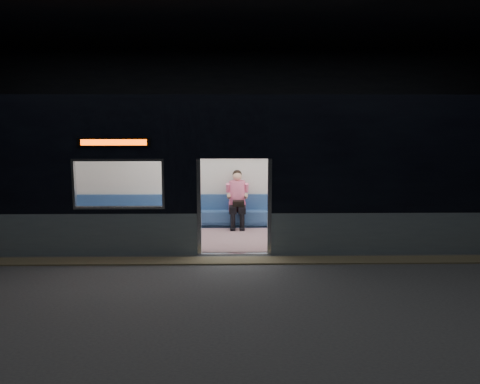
{
  "coord_description": "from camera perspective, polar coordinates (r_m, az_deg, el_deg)",
  "views": [
    {
      "loc": [
        -0.06,
        -9.41,
        3.0
      ],
      "look_at": [
        0.14,
        2.3,
        1.15
      ],
      "focal_mm": 38.0,
      "sensor_mm": 36.0,
      "label": 1
    }
  ],
  "objects": [
    {
      "name": "handbag",
      "position": [
        12.91,
        -0.18,
        -1.29
      ],
      "size": [
        0.32,
        0.28,
        0.15
      ],
      "primitive_type": "cube",
      "rotation": [
        0.0,
        0.0,
        0.12
      ],
      "color": "black",
      "rests_on": "passenger"
    },
    {
      "name": "tactile_strip",
      "position": [
        10.39,
        -0.62,
        -7.71
      ],
      "size": [
        22.8,
        0.5,
        0.03
      ],
      "primitive_type": "cube",
      "color": "#8C7F59",
      "rests_on": "station_floor"
    },
    {
      "name": "station_envelope",
      "position": [
        9.43,
        -0.63,
        13.01
      ],
      "size": [
        24.0,
        14.0,
        5.0
      ],
      "color": "black",
      "rests_on": "station_floor"
    },
    {
      "name": "passenger",
      "position": [
        13.13,
        -0.31,
        -0.47
      ],
      "size": [
        0.5,
        0.79,
        1.48
      ],
      "rotation": [
        0.0,
        0.0,
        -0.21
      ],
      "color": "black",
      "rests_on": "metro_car"
    },
    {
      "name": "transit_map",
      "position": [
        13.99,
        16.56,
        2.43
      ],
      "size": [
        1.06,
        0.03,
        0.69
      ],
      "primitive_type": "cube",
      "color": "white",
      "rests_on": "metro_car"
    },
    {
      "name": "metro_car",
      "position": [
        12.01,
        -0.7,
        3.46
      ],
      "size": [
        18.0,
        3.04,
        3.35
      ],
      "color": "#86979F",
      "rests_on": "station_floor"
    },
    {
      "name": "station_floor",
      "position": [
        9.88,
        -0.6,
        -8.74
      ],
      "size": [
        24.0,
        14.0,
        0.01
      ],
      "primitive_type": "cube",
      "color": "#47494C",
      "rests_on": "ground"
    }
  ]
}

